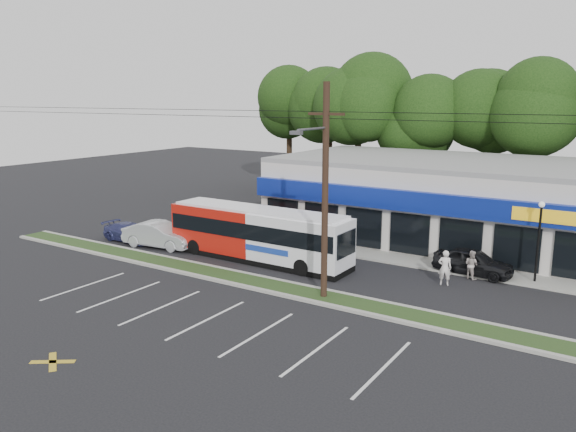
# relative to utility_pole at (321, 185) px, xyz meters

# --- Properties ---
(ground) EXTENTS (120.00, 120.00, 0.00)m
(ground) POSITION_rel_utility_pole_xyz_m (-2.83, -0.93, -5.41)
(ground) COLOR black
(ground) RESTS_ON ground
(grass_strip) EXTENTS (40.00, 1.60, 0.12)m
(grass_strip) POSITION_rel_utility_pole_xyz_m (-2.83, 0.07, -5.35)
(grass_strip) COLOR #1E3716
(grass_strip) RESTS_ON ground
(curb_south) EXTENTS (40.00, 0.25, 0.14)m
(curb_south) POSITION_rel_utility_pole_xyz_m (-2.83, -0.78, -5.34)
(curb_south) COLOR #9E9E93
(curb_south) RESTS_ON ground
(curb_north) EXTENTS (40.00, 0.25, 0.14)m
(curb_north) POSITION_rel_utility_pole_xyz_m (-2.83, 0.92, -5.34)
(curb_north) COLOR #9E9E93
(curb_north) RESTS_ON ground
(sidewalk) EXTENTS (32.00, 2.20, 0.10)m
(sidewalk) POSITION_rel_utility_pole_xyz_m (2.17, 8.07, -5.36)
(sidewalk) COLOR #9E9E93
(sidewalk) RESTS_ON ground
(strip_mall) EXTENTS (25.00, 12.55, 5.30)m
(strip_mall) POSITION_rel_utility_pole_xyz_m (2.67, 14.99, -2.76)
(strip_mall) COLOR silver
(strip_mall) RESTS_ON ground
(utility_pole) EXTENTS (50.00, 2.77, 10.00)m
(utility_pole) POSITION_rel_utility_pole_xyz_m (0.00, 0.00, 0.00)
(utility_pole) COLOR black
(utility_pole) RESTS_ON ground
(lamp_post) EXTENTS (0.30, 0.30, 4.25)m
(lamp_post) POSITION_rel_utility_pole_xyz_m (8.17, 7.87, -2.74)
(lamp_post) COLOR black
(lamp_post) RESTS_ON ground
(tree_line) EXTENTS (46.76, 6.76, 11.83)m
(tree_line) POSITION_rel_utility_pole_xyz_m (1.17, 25.07, 3.00)
(tree_line) COLOR black
(tree_line) RESTS_ON ground
(metrobus) EXTENTS (11.48, 2.52, 3.08)m
(metrobus) POSITION_rel_utility_pole_xyz_m (-6.15, 3.57, -3.78)
(metrobus) COLOR #B5170D
(metrobus) RESTS_ON ground
(car_dark) EXTENTS (4.29, 2.00, 1.42)m
(car_dark) POSITION_rel_utility_pole_xyz_m (5.10, 7.57, -4.70)
(car_dark) COLOR black
(car_dark) RESTS_ON ground
(car_silver) EXTENTS (5.07, 2.33, 1.61)m
(car_silver) POSITION_rel_utility_pole_xyz_m (-13.10, 2.57, -4.61)
(car_silver) COLOR #B4B8BC
(car_silver) RESTS_ON ground
(car_blue) EXTENTS (4.18, 1.79, 1.20)m
(car_blue) POSITION_rel_utility_pole_xyz_m (-15.83, 2.57, -4.81)
(car_blue) COLOR navy
(car_blue) RESTS_ON ground
(pedestrian_a) EXTENTS (0.76, 0.62, 1.81)m
(pedestrian_a) POSITION_rel_utility_pole_xyz_m (4.35, 5.07, -4.51)
(pedestrian_a) COLOR white
(pedestrian_a) RESTS_ON ground
(pedestrian_b) EXTENTS (0.91, 0.83, 1.52)m
(pedestrian_b) POSITION_rel_utility_pole_xyz_m (5.22, 6.81, -4.65)
(pedestrian_b) COLOR #B9ACA7
(pedestrian_b) RESTS_ON ground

